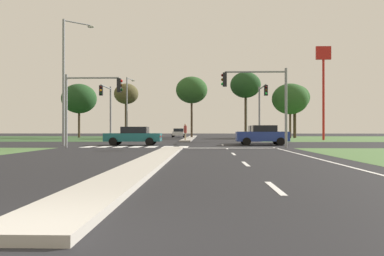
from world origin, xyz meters
The scene contains 38 objects.
ground_plane centered at (0.00, 30.00, 0.00)m, with size 200.00×200.00×0.00m, color black.
grass_verge_far_left centered at (-25.50, 54.50, 0.00)m, with size 35.00×35.00×0.01m, color #2D4C28.
grass_verge_far_right centered at (25.50, 54.50, 0.00)m, with size 35.00×35.00×0.01m, color #476B38.
median_island_near centered at (0.00, 11.00, 0.07)m, with size 1.20×22.00×0.14m, color #ADA89E.
median_island_far centered at (0.00, 55.00, 0.07)m, with size 1.20×36.00×0.14m, color gray.
lane_dash_near centered at (3.50, 4.42, 0.01)m, with size 0.14×2.00×0.01m, color silver.
lane_dash_second centered at (3.50, 10.42, 0.01)m, with size 0.14×2.00×0.01m, color silver.
lane_dash_third centered at (3.50, 16.42, 0.01)m, with size 0.14×2.00×0.01m, color silver.
lane_dash_fourth centered at (3.50, 22.42, 0.01)m, with size 0.14×2.00×0.01m, color silver.
lane_dash_fifth centered at (3.50, 28.42, 0.01)m, with size 0.14×2.00×0.01m, color silver.
edge_line_right centered at (6.85, 12.00, 0.01)m, with size 0.14×24.00×0.01m, color silver.
stop_bar_near centered at (3.80, 23.00, 0.01)m, with size 6.40×0.50×0.01m, color silver.
crosswalk_bar_near centered at (-6.40, 24.80, 0.01)m, with size 0.70×2.80×0.01m, color silver.
crosswalk_bar_second centered at (-5.25, 24.80, 0.01)m, with size 0.70×2.80×0.01m, color silver.
crosswalk_bar_third centered at (-4.10, 24.80, 0.01)m, with size 0.70×2.80×0.01m, color silver.
crosswalk_bar_fourth centered at (-2.95, 24.80, 0.01)m, with size 0.70×2.80×0.01m, color silver.
crosswalk_bar_fifth centered at (-1.80, 24.80, 0.01)m, with size 0.70×2.80×0.01m, color silver.
crosswalk_bar_sixth centered at (-0.65, 24.80, 0.01)m, with size 0.70×2.80×0.01m, color silver.
crosswalk_bar_seventh centered at (0.50, 24.80, 0.01)m, with size 0.70×2.80×0.01m, color silver.
car_white_near centered at (-2.30, 63.37, 0.75)m, with size 2.08×4.52×1.46m.
car_grey_second centered at (7.12, 31.63, 0.82)m, with size 4.39×2.02×1.61m.
car_blue_third centered at (6.71, 28.35, 0.82)m, with size 4.20×2.03×1.60m.
car_teal_fourth centered at (-3.67, 27.86, 0.76)m, with size 4.52×2.05×1.49m.
traffic_signal_near_right centered at (5.95, 23.40, 3.77)m, with size 4.53×0.32×5.47m.
traffic_signal_far_left centered at (-7.60, 35.14, 3.88)m, with size 0.32×4.15×5.68m.
traffic_signal_near_left centered at (-6.10, 23.40, 3.50)m, with size 4.05×0.32×5.10m.
traffic_signal_far_right centered at (7.60, 34.93, 3.86)m, with size 0.32×4.64×5.60m.
street_lamp_second centered at (-8.73, 26.65, 5.49)m, with size 2.06×1.81×9.82m.
street_lamp_third centered at (-8.84, 52.18, 4.90)m, with size 0.84×2.57×8.65m.
street_lamp_fourth centered at (8.83, 60.89, 5.31)m, with size 1.01×1.93×9.57m.
pedestrian_at_median centered at (-0.07, 39.69, 1.21)m, with size 0.34×0.34×1.77m.
fastfood_pole_sign centered at (16.42, 44.68, 8.29)m, with size 1.80×0.40×11.34m.
treeline_near centered at (-18.02, 59.29, 6.22)m, with size 5.54×5.54×8.59m.
treeline_second centered at (-9.66, 55.37, 6.54)m, with size 3.63×3.63×8.18m.
treeline_third centered at (0.12, 56.06, 7.22)m, with size 4.74×4.74×9.26m.
treeline_fourth centered at (8.17, 55.77, 7.90)m, with size 4.55×4.55×9.88m.
treeline_fifth centered at (14.83, 55.93, 5.84)m, with size 5.40×5.40×8.15m.
treeline_sixth centered at (15.82, 57.34, 6.13)m, with size 4.57×4.57×8.12m.
Camera 1 is at (2.00, -4.14, 1.24)m, focal length 37.48 mm.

